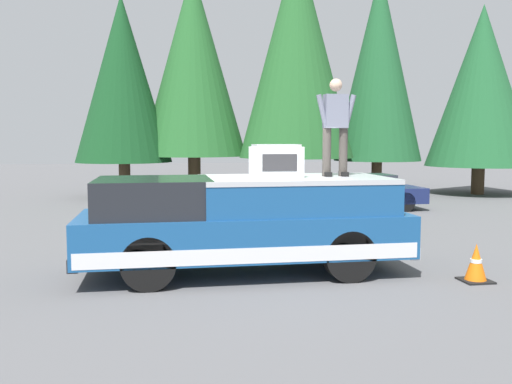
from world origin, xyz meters
TOP-DOWN VIEW (x-y plane):
  - ground_plane at (0.00, 0.00)m, footprint 90.00×90.00m
  - pickup_truck at (-0.18, 0.35)m, footprint 2.01×5.54m
  - compressor_unit at (-0.17, -0.21)m, footprint 0.65×0.84m
  - person_on_truck_bed at (-0.14, -1.27)m, footprint 0.29×0.72m
  - parked_car_navy at (7.73, -4.67)m, footprint 1.64×4.10m
  - traffic_cone at (-1.39, -3.26)m, footprint 0.47×0.47m
  - conifer_far_left at (11.84, -11.38)m, footprint 4.38×4.38m
  - conifer_left at (12.93, -7.33)m, footprint 3.65×3.65m
  - conifer_center_left at (12.06, -3.58)m, footprint 4.52×4.52m
  - conifer_center_right at (13.63, 0.37)m, footprint 4.32×4.32m
  - conifer_right at (13.24, 3.17)m, footprint 3.79×3.79m

SIDE VIEW (x-z plane):
  - ground_plane at x=0.00m, z-range 0.00..0.00m
  - traffic_cone at x=-1.39m, z-range -0.02..0.60m
  - parked_car_navy at x=7.73m, z-range 0.00..1.16m
  - pickup_truck at x=-0.18m, z-range 0.05..1.70m
  - compressor_unit at x=-0.17m, z-range 1.65..2.21m
  - person_on_truck_bed at x=-0.14m, z-range 1.71..3.40m
  - conifer_far_left at x=11.84m, z-range 0.58..8.39m
  - conifer_right at x=13.24m, z-range 0.69..8.62m
  - conifer_left at x=12.93m, z-range 0.69..10.04m
  - conifer_center_right at x=13.63m, z-range 0.79..9.97m
  - conifer_center_left at x=12.06m, z-range 0.78..10.73m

